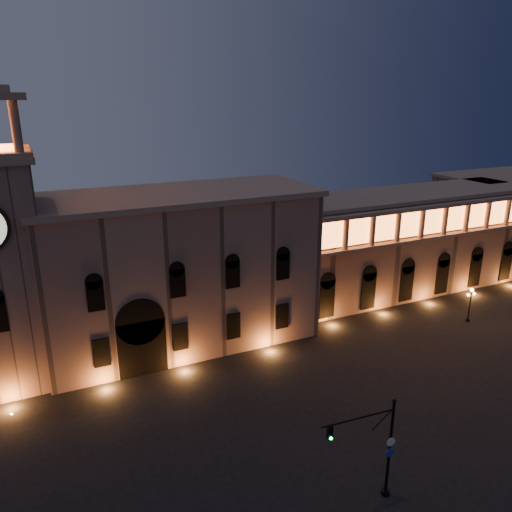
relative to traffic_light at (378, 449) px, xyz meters
name	(u,v)px	position (x,y,z in m)	size (l,w,h in m)	color
ground	(285,447)	(-3.19, 7.47, -4.23)	(160.00, 160.00, 0.00)	black
government_building	(179,269)	(-5.27, 29.41, 4.54)	(30.80, 12.80, 17.60)	#805F54
colonnade_wing	(403,241)	(28.81, 31.40, 3.11)	(40.60, 11.50, 14.50)	#7B5A4F
secondary_building	(496,217)	(54.81, 37.47, 2.77)	(20.00, 12.00, 14.00)	#7B5A4F
traffic_light	(378,449)	(0.00, 0.00, 0.00)	(5.86, 0.82, 8.05)	black
street_lamp_near	(470,302)	(29.25, 18.77, -1.55)	(1.56, 0.46, 4.50)	black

